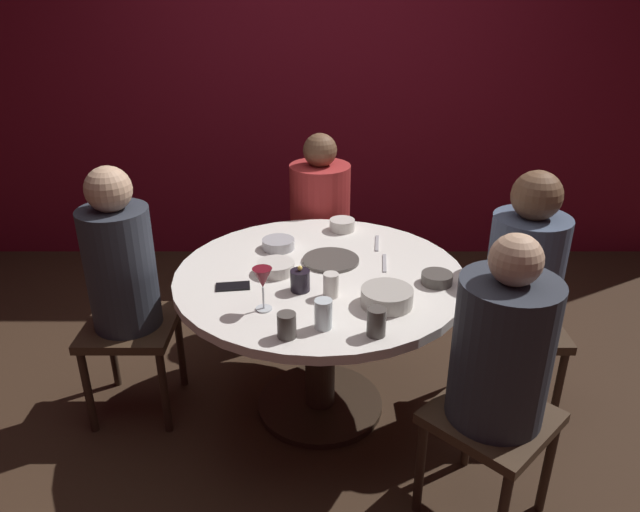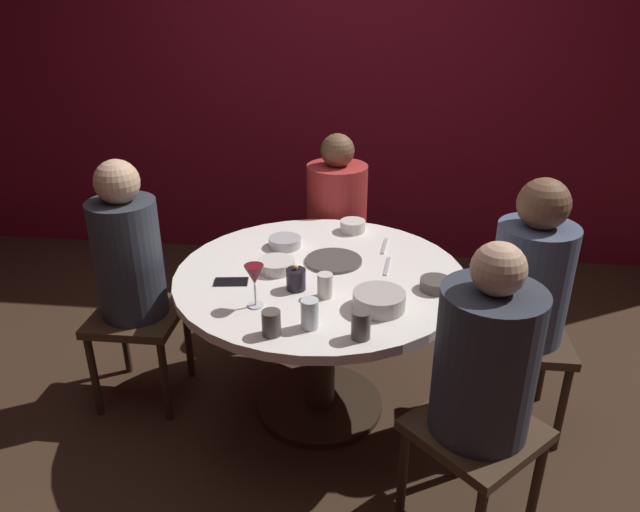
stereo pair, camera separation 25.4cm
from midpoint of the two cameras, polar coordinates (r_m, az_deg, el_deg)
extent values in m
plane|color=#382619|center=(2.98, -2.52, -14.23)|extent=(8.00, 8.00, 0.00)
cube|color=maroon|center=(4.19, -1.79, 17.08)|extent=(6.00, 0.10, 2.60)
cylinder|color=white|center=(2.59, -2.81, -2.07)|extent=(1.26, 1.26, 0.04)
cylinder|color=#332319|center=(2.77, -2.66, -8.75)|extent=(0.14, 0.14, 0.68)
cylinder|color=#2D2116|center=(2.97, -2.53, -14.01)|extent=(0.60, 0.60, 0.03)
cube|color=#3F2D1E|center=(2.89, -20.21, -6.44)|extent=(0.40, 0.40, 0.04)
cylinder|color=#2D333D|center=(2.75, -21.11, -1.20)|extent=(0.30, 0.30, 0.55)
sphere|color=tan|center=(2.62, -22.32, 5.90)|extent=(0.19, 0.19, 0.19)
cylinder|color=#332319|center=(2.94, -23.76, -11.93)|extent=(0.04, 0.04, 0.43)
cylinder|color=#332319|center=(2.83, -17.29, -12.43)|extent=(0.04, 0.04, 0.43)
cylinder|color=#332319|center=(3.20, -21.51, -8.34)|extent=(0.04, 0.04, 0.43)
cylinder|color=#332319|center=(3.09, -15.57, -8.64)|extent=(0.04, 0.04, 0.43)
cube|color=#3F2D1E|center=(3.46, -2.09, 0.63)|extent=(0.40, 0.40, 0.04)
cylinder|color=#B22D2D|center=(3.36, -2.16, 4.70)|extent=(0.34, 0.34, 0.48)
sphere|color=brown|center=(3.27, -2.25, 10.06)|extent=(0.19, 0.19, 0.19)
cylinder|color=#332319|center=(3.73, -4.55, -1.57)|extent=(0.04, 0.04, 0.43)
cylinder|color=#332319|center=(3.43, -4.97, -4.13)|extent=(0.04, 0.04, 0.43)
cylinder|color=#332319|center=(3.72, 0.68, -1.58)|extent=(0.04, 0.04, 0.43)
cylinder|color=#332319|center=(3.42, 0.73, -4.14)|extent=(0.04, 0.04, 0.43)
cube|color=#3F2D1E|center=(2.81, 15.81, -6.62)|extent=(0.40, 0.40, 0.04)
cylinder|color=#475670|center=(2.68, 16.50, -1.57)|extent=(0.33, 0.33, 0.51)
sphere|color=brown|center=(2.55, 17.45, 5.49)|extent=(0.21, 0.21, 0.21)
cylinder|color=#332319|center=(3.12, 17.57, -8.57)|extent=(0.04, 0.04, 0.43)
cylinder|color=#332319|center=(3.04, 11.37, -8.80)|extent=(0.04, 0.04, 0.43)
cylinder|color=#332319|center=(2.86, 19.47, -12.30)|extent=(0.04, 0.04, 0.43)
cylinder|color=#332319|center=(2.77, 12.65, -12.71)|extent=(0.04, 0.04, 0.43)
cube|color=#3F2D1E|center=(2.26, 12.96, -15.02)|extent=(0.57, 0.57, 0.04)
cylinder|color=#2D333D|center=(2.09, 13.72, -8.99)|extent=(0.48, 0.48, 0.53)
sphere|color=tan|center=(1.93, 14.75, -0.46)|extent=(0.17, 0.17, 0.17)
cylinder|color=#332319|center=(2.48, 18.14, -18.81)|extent=(0.04, 0.04, 0.43)
cylinder|color=#332319|center=(2.59, 11.33, -15.61)|extent=(0.04, 0.04, 0.43)
cylinder|color=#332319|center=(2.38, 6.39, -19.60)|extent=(0.04, 0.04, 0.43)
cylinder|color=black|center=(2.42, -4.93, -2.44)|extent=(0.08, 0.08, 0.09)
sphere|color=#F9D159|center=(2.40, -4.98, -1.24)|extent=(0.02, 0.02, 0.02)
cylinder|color=silver|center=(2.32, -8.56, -5.10)|extent=(0.06, 0.06, 0.01)
cylinder|color=silver|center=(2.30, -8.63, -4.07)|extent=(0.01, 0.01, 0.09)
cone|color=maroon|center=(2.26, -8.77, -2.18)|extent=(0.08, 0.08, 0.08)
cylinder|color=#4C4742|center=(2.67, -1.67, -0.46)|extent=(0.26, 0.26, 0.01)
cube|color=black|center=(2.50, -11.26, -2.94)|extent=(0.15, 0.09, 0.01)
cylinder|color=#B7B7BC|center=(2.81, -6.61, 1.10)|extent=(0.15, 0.15, 0.05)
cylinder|color=#B2ADA3|center=(2.31, 3.31, -4.04)|extent=(0.20, 0.20, 0.07)
cylinder|color=#4C4742|center=(2.50, 8.32, -2.22)|extent=(0.13, 0.13, 0.05)
cylinder|color=silver|center=(2.58, -7.09, -1.16)|extent=(0.16, 0.16, 0.05)
cylinder|color=silver|center=(3.00, -0.27, 2.96)|extent=(0.13, 0.13, 0.06)
cylinder|color=silver|center=(2.16, -3.07, -5.67)|extent=(0.07, 0.07, 0.11)
cylinder|color=silver|center=(2.37, -2.03, -2.89)|extent=(0.06, 0.06, 0.10)
cylinder|color=#4C4742|center=(2.12, -6.68, -6.73)|extent=(0.07, 0.07, 0.09)
cylinder|color=#4C4742|center=(2.12, 2.00, -6.44)|extent=(0.07, 0.07, 0.11)
cube|color=#B7B7BC|center=(2.86, 2.98, 1.18)|extent=(0.03, 0.18, 0.01)
cube|color=#B7B7BC|center=(2.66, 3.51, -0.75)|extent=(0.03, 0.18, 0.01)
camera|label=1|loc=(0.13, -92.86, -1.34)|focal=33.35mm
camera|label=2|loc=(0.13, 87.14, 1.34)|focal=33.35mm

